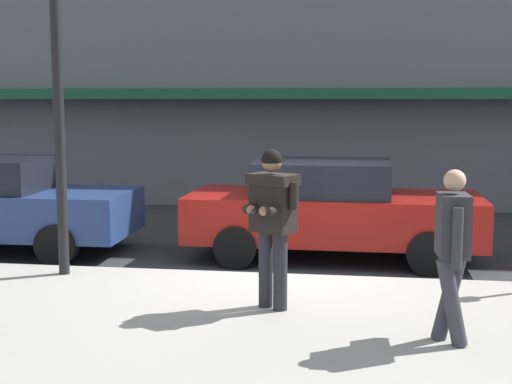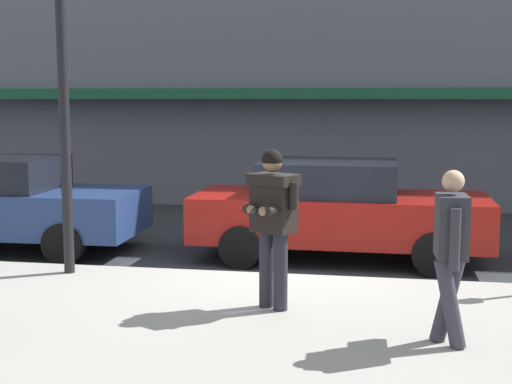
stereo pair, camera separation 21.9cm
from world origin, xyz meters
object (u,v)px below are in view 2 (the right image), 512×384
(parked_sedan_near, at_px, (2,203))
(parked_sedan_mid, at_px, (337,209))
(man_texting_on_phone, at_px, (273,212))
(pedestrian_with_bag, at_px, (451,246))
(street_lamp_post, at_px, (62,49))

(parked_sedan_near, height_order, parked_sedan_mid, same)
(man_texting_on_phone, distance_m, pedestrian_with_bag, 2.04)
(parked_sedan_near, distance_m, man_texting_on_phone, 5.81)
(parked_sedan_mid, relative_size, street_lamp_post, 0.93)
(street_lamp_post, bearing_deg, parked_sedan_near, 137.84)
(parked_sedan_mid, bearing_deg, parked_sedan_near, -177.25)
(man_texting_on_phone, relative_size, street_lamp_post, 0.37)
(parked_sedan_mid, relative_size, pedestrian_with_bag, 2.65)
(man_texting_on_phone, bearing_deg, parked_sedan_mid, 80.90)
(man_texting_on_phone, height_order, street_lamp_post, street_lamp_post)
(parked_sedan_near, relative_size, pedestrian_with_bag, 2.66)
(parked_sedan_near, xyz_separation_m, street_lamp_post, (1.98, -1.80, 2.35))
(man_texting_on_phone, bearing_deg, street_lamp_post, 158.34)
(pedestrian_with_bag, bearing_deg, parked_sedan_near, 150.59)
(parked_sedan_mid, height_order, street_lamp_post, street_lamp_post)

